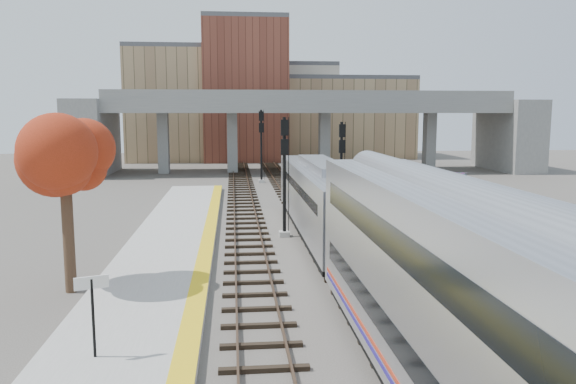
{
  "coord_description": "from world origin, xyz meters",
  "views": [
    {
      "loc": [
        -3.98,
        -21.7,
        6.97
      ],
      "look_at": [
        -0.85,
        9.93,
        2.5
      ],
      "focal_mm": 35.0,
      "sensor_mm": 36.0,
      "label": 1
    }
  ],
  "objects_px": {
    "signal_mast_near": "(284,179)",
    "car_b": "(432,183)",
    "car_a": "(394,186)",
    "tree": "(64,153)",
    "car_c": "(460,180)",
    "signal_mast_far": "(261,146)",
    "coach": "(543,372)",
    "locomotive": "(322,198)",
    "signal_mast_mid": "(341,174)"
  },
  "relations": [
    {
      "from": "signal_mast_near",
      "to": "signal_mast_far",
      "type": "distance_m",
      "value": 25.18
    },
    {
      "from": "car_a",
      "to": "car_c",
      "type": "bearing_deg",
      "value": 19.98
    },
    {
      "from": "car_a",
      "to": "signal_mast_far",
      "type": "bearing_deg",
      "value": 141.4
    },
    {
      "from": "signal_mast_near",
      "to": "tree",
      "type": "height_order",
      "value": "tree"
    },
    {
      "from": "coach",
      "to": "signal_mast_near",
      "type": "bearing_deg",
      "value": 95.23
    },
    {
      "from": "signal_mast_near",
      "to": "locomotive",
      "type": "bearing_deg",
      "value": -9.25
    },
    {
      "from": "car_b",
      "to": "car_c",
      "type": "bearing_deg",
      "value": -9.07
    },
    {
      "from": "signal_mast_mid",
      "to": "car_c",
      "type": "bearing_deg",
      "value": 46.92
    },
    {
      "from": "locomotive",
      "to": "car_b",
      "type": "xyz_separation_m",
      "value": [
        13.15,
        18.64,
        -1.6
      ]
    },
    {
      "from": "coach",
      "to": "tree",
      "type": "distance_m",
      "value": 18.14
    },
    {
      "from": "coach",
      "to": "car_c",
      "type": "relative_size",
      "value": 5.92
    },
    {
      "from": "signal_mast_far",
      "to": "car_a",
      "type": "relative_size",
      "value": 2.31
    },
    {
      "from": "signal_mast_mid",
      "to": "tree",
      "type": "bearing_deg",
      "value": -134.77
    },
    {
      "from": "signal_mast_near",
      "to": "signal_mast_far",
      "type": "relative_size",
      "value": 0.92
    },
    {
      "from": "coach",
      "to": "signal_mast_far",
      "type": "distance_m",
      "value": 48.18
    },
    {
      "from": "coach",
      "to": "car_a",
      "type": "xyz_separation_m",
      "value": [
        9.19,
        39.9,
        -2.22
      ]
    },
    {
      "from": "signal_mast_near",
      "to": "car_c",
      "type": "bearing_deg",
      "value": 46.97
    },
    {
      "from": "locomotive",
      "to": "signal_mast_mid",
      "type": "distance_m",
      "value": 5.22
    },
    {
      "from": "car_a",
      "to": "car_c",
      "type": "relative_size",
      "value": 0.75
    },
    {
      "from": "signal_mast_near",
      "to": "car_a",
      "type": "distance_m",
      "value": 20.55
    },
    {
      "from": "locomotive",
      "to": "signal_mast_far",
      "type": "xyz_separation_m",
      "value": [
        -2.1,
        25.52,
        1.4
      ]
    },
    {
      "from": "coach",
      "to": "tree",
      "type": "height_order",
      "value": "tree"
    },
    {
      "from": "locomotive",
      "to": "car_a",
      "type": "xyz_separation_m",
      "value": [
        9.19,
        17.3,
        -1.7
      ]
    },
    {
      "from": "coach",
      "to": "signal_mast_near",
      "type": "height_order",
      "value": "signal_mast_near"
    },
    {
      "from": "signal_mast_far",
      "to": "tree",
      "type": "height_order",
      "value": "tree"
    },
    {
      "from": "signal_mast_near",
      "to": "car_b",
      "type": "xyz_separation_m",
      "value": [
        15.25,
        18.3,
        -2.63
      ]
    },
    {
      "from": "signal_mast_near",
      "to": "tree",
      "type": "distance_m",
      "value": 13.15
    },
    {
      "from": "car_c",
      "to": "car_b",
      "type": "bearing_deg",
      "value": -131.92
    },
    {
      "from": "tree",
      "to": "car_a",
      "type": "height_order",
      "value": "tree"
    },
    {
      "from": "coach",
      "to": "signal_mast_mid",
      "type": "distance_m",
      "value": 27.44
    },
    {
      "from": "signal_mast_mid",
      "to": "coach",
      "type": "bearing_deg",
      "value": -94.18
    },
    {
      "from": "signal_mast_near",
      "to": "signal_mast_mid",
      "type": "xyz_separation_m",
      "value": [
        4.1,
        4.41,
        -0.24
      ]
    },
    {
      "from": "signal_mast_near",
      "to": "signal_mast_mid",
      "type": "distance_m",
      "value": 6.03
    },
    {
      "from": "signal_mast_near",
      "to": "tree",
      "type": "xyz_separation_m",
      "value": [
        -9.28,
        -9.07,
        2.16
      ]
    },
    {
      "from": "tree",
      "to": "car_b",
      "type": "bearing_deg",
      "value": 48.14
    },
    {
      "from": "locomotive",
      "to": "signal_mast_near",
      "type": "distance_m",
      "value": 2.36
    },
    {
      "from": "coach",
      "to": "signal_mast_far",
      "type": "bearing_deg",
      "value": 92.5
    },
    {
      "from": "signal_mast_far",
      "to": "car_a",
      "type": "xyz_separation_m",
      "value": [
        11.29,
        -8.22,
        -3.1
      ]
    },
    {
      "from": "signal_mast_near",
      "to": "car_a",
      "type": "height_order",
      "value": "signal_mast_near"
    },
    {
      "from": "signal_mast_near",
      "to": "car_c",
      "type": "relative_size",
      "value": 1.6
    },
    {
      "from": "car_b",
      "to": "car_c",
      "type": "xyz_separation_m",
      "value": [
        3.45,
        1.73,
        -0.02
      ]
    },
    {
      "from": "car_b",
      "to": "car_a",
      "type": "bearing_deg",
      "value": 163.2
    },
    {
      "from": "signal_mast_far",
      "to": "car_b",
      "type": "distance_m",
      "value": 16.99
    },
    {
      "from": "car_b",
      "to": "signal_mast_far",
      "type": "bearing_deg",
      "value": 120.11
    },
    {
      "from": "locomotive",
      "to": "tree",
      "type": "relative_size",
      "value": 2.59
    },
    {
      "from": "signal_mast_mid",
      "to": "car_a",
      "type": "distance_m",
      "value": 14.67
    },
    {
      "from": "signal_mast_far",
      "to": "car_a",
      "type": "bearing_deg",
      "value": -36.05
    },
    {
      "from": "locomotive",
      "to": "signal_mast_near",
      "type": "relative_size",
      "value": 2.82
    },
    {
      "from": "locomotive",
      "to": "car_b",
      "type": "relative_size",
      "value": 4.95
    },
    {
      "from": "tree",
      "to": "car_c",
      "type": "relative_size",
      "value": 1.74
    }
  ]
}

